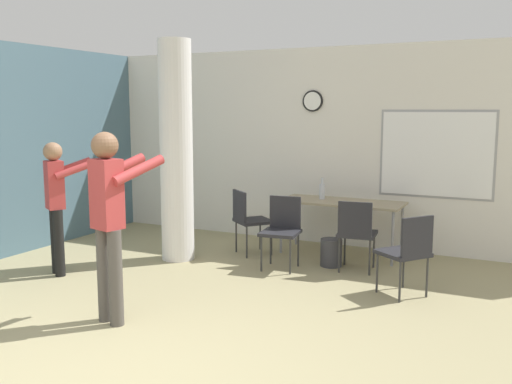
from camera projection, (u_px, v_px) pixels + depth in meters
wall_left_accent at (5, 151)px, 7.44m from camera, size 0.12×7.00×2.80m
wall_back at (326, 147)px, 8.18m from camera, size 8.00×0.15×2.80m
support_pillar at (176, 152)px, 7.25m from camera, size 0.42×0.42×2.80m
folding_table at (341, 205)px, 7.57m from camera, size 1.63×0.66×0.73m
bottle_on_table at (322, 191)px, 7.70m from camera, size 0.08×0.08×0.29m
waste_bin at (331, 252)px, 7.08m from camera, size 0.27×0.27×0.34m
chair_table_left at (249, 217)px, 7.60m from camera, size 0.62×0.62×0.87m
chair_table_right at (356, 230)px, 6.78m from camera, size 0.49×0.49×0.87m
chair_mid_room at (408, 249)px, 5.87m from camera, size 0.62×0.62×0.87m
chair_table_front at (282, 227)px, 6.97m from camera, size 0.49×0.49×0.87m
person_playing_front at (110, 212)px, 5.10m from camera, size 0.50×0.72×1.74m
person_watching_back at (57, 198)px, 6.62m from camera, size 0.54×0.63×1.56m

